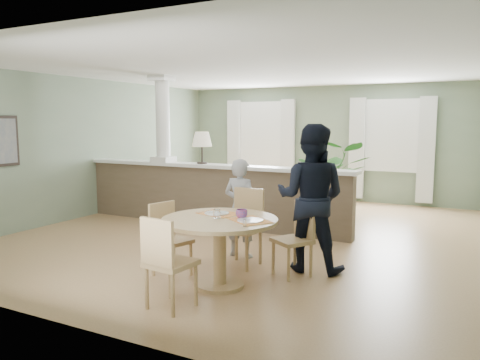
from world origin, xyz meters
The scene contains 12 objects.
ground centered at (0.00, 0.00, 0.00)m, with size 8.00×8.00×0.00m, color tan.
room_shell centered at (-0.03, 0.63, 1.81)m, with size 7.02×8.02×2.71m.
pony_wall centered at (-0.99, 0.20, 0.71)m, with size 5.32×0.38×2.70m.
sofa centered at (-0.97, 1.57, 0.45)m, with size 3.08×1.20×0.90m, color #967E51.
houseplant centered at (0.90, 1.94, 0.75)m, with size 1.36×1.18×1.51m, color #2E6428.
dining_table centered at (0.84, -2.47, 0.63)m, with size 1.30×1.30×0.89m.
chair_far_boy centered at (0.70, -1.59, 0.55)m, with size 0.47×0.47×0.99m.
chair_far_man centered at (1.46, -1.67, 0.49)m, with size 0.56×0.56×0.89m.
chair_near centered at (0.69, -3.29, 0.52)m, with size 0.47×0.47×0.94m.
chair_side centered at (0.06, -2.39, 0.49)m, with size 0.49×0.49×0.88m.
child_person centered at (0.50, -1.30, 0.68)m, with size 0.50×0.33×1.37m, color gray.
man_person centered at (1.54, -1.42, 0.92)m, with size 0.89×0.70×1.84m, color black.
Camera 1 is at (3.38, -6.93, 1.86)m, focal length 35.00 mm.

